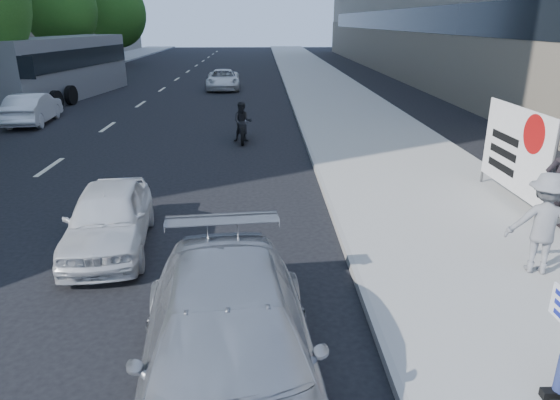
{
  "coord_description": "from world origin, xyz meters",
  "views": [
    {
      "loc": [
        -0.1,
        -6.64,
        4.14
      ],
      "look_at": [
        0.22,
        2.47,
        0.86
      ],
      "focal_mm": 32.0,
      "sensor_mm": 36.0,
      "label": 1
    }
  ],
  "objects_px": {
    "white_sedan_mid": "(33,108)",
    "motorcycle": "(243,124)",
    "parked_sedan": "(229,349)",
    "white_sedan_far": "(223,79)",
    "white_sedan_near": "(109,218)",
    "protest_banner": "(515,149)",
    "pedestrian_woman": "(560,185)",
    "jogger": "(543,223)",
    "bus": "(62,68)"
  },
  "relations": [
    {
      "from": "white_sedan_mid",
      "to": "motorcycle",
      "type": "distance_m",
      "value": 9.74
    },
    {
      "from": "parked_sedan",
      "to": "white_sedan_far",
      "type": "height_order",
      "value": "parked_sedan"
    },
    {
      "from": "white_sedan_near",
      "to": "white_sedan_mid",
      "type": "bearing_deg",
      "value": 111.04
    },
    {
      "from": "protest_banner",
      "to": "white_sedan_far",
      "type": "distance_m",
      "value": 23.32
    },
    {
      "from": "white_sedan_near",
      "to": "motorcycle",
      "type": "bearing_deg",
      "value": 68.76
    },
    {
      "from": "pedestrian_woman",
      "to": "parked_sedan",
      "type": "bearing_deg",
      "value": 37.98
    },
    {
      "from": "jogger",
      "to": "white_sedan_mid",
      "type": "height_order",
      "value": "jogger"
    },
    {
      "from": "jogger",
      "to": "bus",
      "type": "bearing_deg",
      "value": -36.61
    },
    {
      "from": "protest_banner",
      "to": "white_sedan_mid",
      "type": "distance_m",
      "value": 18.83
    },
    {
      "from": "white_sedan_far",
      "to": "protest_banner",
      "type": "bearing_deg",
      "value": -72.27
    },
    {
      "from": "protest_banner",
      "to": "white_sedan_mid",
      "type": "xyz_separation_m",
      "value": [
        -15.44,
        10.75,
        -0.76
      ]
    },
    {
      "from": "pedestrian_woman",
      "to": "protest_banner",
      "type": "relative_size",
      "value": 0.6
    },
    {
      "from": "pedestrian_woman",
      "to": "motorcycle",
      "type": "bearing_deg",
      "value": -50.63
    },
    {
      "from": "white_sedan_near",
      "to": "motorcycle",
      "type": "distance_m",
      "value": 9.22
    },
    {
      "from": "jogger",
      "to": "motorcycle",
      "type": "distance_m",
      "value": 11.74
    },
    {
      "from": "jogger",
      "to": "white_sedan_far",
      "type": "xyz_separation_m",
      "value": [
        -7.06,
        25.21,
        -0.4
      ]
    },
    {
      "from": "jogger",
      "to": "parked_sedan",
      "type": "height_order",
      "value": "jogger"
    },
    {
      "from": "white_sedan_near",
      "to": "motorcycle",
      "type": "height_order",
      "value": "motorcycle"
    },
    {
      "from": "jogger",
      "to": "white_sedan_near",
      "type": "bearing_deg",
      "value": 5.91
    },
    {
      "from": "pedestrian_woman",
      "to": "protest_banner",
      "type": "bearing_deg",
      "value": -81.14
    },
    {
      "from": "parked_sedan",
      "to": "white_sedan_near",
      "type": "distance_m",
      "value": 4.98
    },
    {
      "from": "motorcycle",
      "to": "bus",
      "type": "relative_size",
      "value": 0.17
    },
    {
      "from": "parked_sedan",
      "to": "protest_banner",
      "type": "bearing_deg",
      "value": 39.71
    },
    {
      "from": "pedestrian_woman",
      "to": "white_sedan_mid",
      "type": "bearing_deg",
      "value": -36.26
    },
    {
      "from": "jogger",
      "to": "motorcycle",
      "type": "bearing_deg",
      "value": -45.82
    },
    {
      "from": "parked_sedan",
      "to": "pedestrian_woman",
      "type": "bearing_deg",
      "value": 30.53
    },
    {
      "from": "motorcycle",
      "to": "white_sedan_far",
      "type": "bearing_deg",
      "value": 93.99
    },
    {
      "from": "white_sedan_mid",
      "to": "bus",
      "type": "distance_m",
      "value": 7.7
    },
    {
      "from": "white_sedan_near",
      "to": "bus",
      "type": "relative_size",
      "value": 0.29
    },
    {
      "from": "parked_sedan",
      "to": "white_sedan_far",
      "type": "xyz_separation_m",
      "value": [
        -2.07,
        27.96,
        -0.11
      ]
    },
    {
      "from": "parked_sedan",
      "to": "jogger",
      "type": "bearing_deg",
      "value": 23.47
    },
    {
      "from": "pedestrian_woman",
      "to": "motorcycle",
      "type": "xyz_separation_m",
      "value": [
        -6.61,
        8.66,
        -0.44
      ]
    },
    {
      "from": "jogger",
      "to": "bus",
      "type": "relative_size",
      "value": 0.14
    },
    {
      "from": "protest_banner",
      "to": "motorcycle",
      "type": "bearing_deg",
      "value": 132.19
    },
    {
      "from": "white_sedan_near",
      "to": "white_sedan_far",
      "type": "distance_m",
      "value": 23.69
    },
    {
      "from": "jogger",
      "to": "white_sedan_near",
      "type": "height_order",
      "value": "jogger"
    },
    {
      "from": "white_sedan_near",
      "to": "bus",
      "type": "bearing_deg",
      "value": 104.99
    },
    {
      "from": "jogger",
      "to": "pedestrian_woman",
      "type": "xyz_separation_m",
      "value": [
        1.31,
        1.82,
        0.06
      ]
    },
    {
      "from": "parked_sedan",
      "to": "white_sedan_mid",
      "type": "distance_m",
      "value": 19.3
    },
    {
      "from": "protest_banner",
      "to": "jogger",
      "type": "bearing_deg",
      "value": -108.33
    },
    {
      "from": "parked_sedan",
      "to": "motorcycle",
      "type": "height_order",
      "value": "parked_sedan"
    },
    {
      "from": "jogger",
      "to": "pedestrian_woman",
      "type": "distance_m",
      "value": 2.24
    },
    {
      "from": "white_sedan_mid",
      "to": "parked_sedan",
      "type": "bearing_deg",
      "value": 113.26
    },
    {
      "from": "pedestrian_woman",
      "to": "motorcycle",
      "type": "relative_size",
      "value": 0.9
    },
    {
      "from": "protest_banner",
      "to": "bus",
      "type": "xyz_separation_m",
      "value": [
        -16.87,
        18.26,
        0.23
      ]
    },
    {
      "from": "bus",
      "to": "white_sedan_mid",
      "type": "bearing_deg",
      "value": -71.73
    },
    {
      "from": "pedestrian_woman",
      "to": "motorcycle",
      "type": "distance_m",
      "value": 10.9
    },
    {
      "from": "white_sedan_far",
      "to": "bus",
      "type": "distance_m",
      "value": 9.45
    },
    {
      "from": "pedestrian_woman",
      "to": "bus",
      "type": "relative_size",
      "value": 0.15
    },
    {
      "from": "jogger",
      "to": "bus",
      "type": "distance_m",
      "value": 26.78
    }
  ]
}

